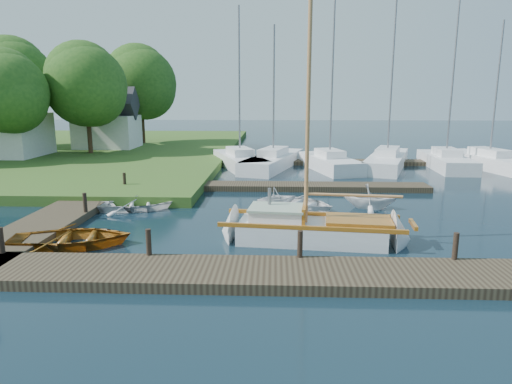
{
  "coord_description": "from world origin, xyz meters",
  "views": [
    {
      "loc": [
        0.73,
        -17.83,
        4.96
      ],
      "look_at": [
        0.0,
        0.0,
        1.2
      ],
      "focal_mm": 32.0,
      "sensor_mm": 36.0,
      "label": 1
    }
  ],
  "objects_px": {
    "mooring_post_2": "(300,244)",
    "tree_3": "(86,85)",
    "marina_boat_0": "(240,160)",
    "mooring_post_3": "(456,246)",
    "house_a": "(0,123)",
    "tender_a": "(136,202)",
    "marina_boat_4": "(446,160)",
    "house_c": "(107,124)",
    "mooring_post_0": "(1,240)",
    "tender_b": "(277,196)",
    "marina_boat_5": "(489,161)",
    "tree_4": "(14,80)",
    "tender_d": "(370,195)",
    "marina_boat_3": "(387,159)",
    "marina_boat_2": "(329,161)",
    "dinghy": "(71,235)",
    "tree_2": "(7,92)",
    "tree_7": "(141,83)",
    "tender_c": "(300,201)",
    "mooring_post_4": "(85,203)",
    "marina_boat_1": "(273,160)",
    "mooring_post_1": "(149,242)",
    "sailboat": "(316,232)"
  },
  "relations": [
    {
      "from": "dinghy",
      "to": "tree_4",
      "type": "distance_m",
      "value": 30.66
    },
    {
      "from": "mooring_post_0",
      "to": "tender_d",
      "type": "relative_size",
      "value": 0.35
    },
    {
      "from": "mooring_post_0",
      "to": "mooring_post_4",
      "type": "height_order",
      "value": "same"
    },
    {
      "from": "mooring_post_3",
      "to": "sailboat",
      "type": "relative_size",
      "value": 0.08
    },
    {
      "from": "tree_4",
      "to": "tender_d",
      "type": "bearing_deg",
      "value": -36.1
    },
    {
      "from": "tender_a",
      "to": "marina_boat_1",
      "type": "height_order",
      "value": "marina_boat_1"
    },
    {
      "from": "mooring_post_2",
      "to": "tender_c",
      "type": "distance_m",
      "value": 7.21
    },
    {
      "from": "marina_boat_3",
      "to": "marina_boat_1",
      "type": "bearing_deg",
      "value": 112.83
    },
    {
      "from": "mooring_post_3",
      "to": "dinghy",
      "type": "distance_m",
      "value": 12.17
    },
    {
      "from": "mooring_post_3",
      "to": "tree_3",
      "type": "bearing_deg",
      "value": 130.95
    },
    {
      "from": "dinghy",
      "to": "house_c",
      "type": "distance_m",
      "value": 26.75
    },
    {
      "from": "tender_b",
      "to": "marina_boat_5",
      "type": "xyz_separation_m",
      "value": [
        14.86,
        11.89,
        0.05
      ]
    },
    {
      "from": "mooring_post_4",
      "to": "house_a",
      "type": "relative_size",
      "value": 0.13
    },
    {
      "from": "marina_boat_5",
      "to": "tree_3",
      "type": "bearing_deg",
      "value": 70.55
    },
    {
      "from": "marina_boat_4",
      "to": "house_c",
      "type": "distance_m",
      "value": 27.87
    },
    {
      "from": "marina_boat_3",
      "to": "marina_boat_4",
      "type": "xyz_separation_m",
      "value": [
        4.02,
        -0.23,
        0.0
      ]
    },
    {
      "from": "house_a",
      "to": "marina_boat_3",
      "type": "bearing_deg",
      "value": -2.82
    },
    {
      "from": "mooring_post_1",
      "to": "tender_b",
      "type": "height_order",
      "value": "mooring_post_1"
    },
    {
      "from": "sailboat",
      "to": "dinghy",
      "type": "xyz_separation_m",
      "value": [
        -8.25,
        -0.9,
        0.06
      ]
    },
    {
      "from": "mooring_post_0",
      "to": "house_a",
      "type": "bearing_deg",
      "value": 120.76
    },
    {
      "from": "marina_boat_3",
      "to": "marina_boat_4",
      "type": "bearing_deg",
      "value": -74.0
    },
    {
      "from": "house_c",
      "to": "tender_c",
      "type": "bearing_deg",
      "value": -51.3
    },
    {
      "from": "marina_boat_5",
      "to": "tree_2",
      "type": "distance_m",
      "value": 34.03
    },
    {
      "from": "mooring_post_4",
      "to": "marina_boat_1",
      "type": "xyz_separation_m",
      "value": [
        7.64,
        14.08,
        -0.14
      ]
    },
    {
      "from": "mooring_post_2",
      "to": "tree_3",
      "type": "height_order",
      "value": "tree_3"
    },
    {
      "from": "marina_boat_0",
      "to": "mooring_post_3",
      "type": "bearing_deg",
      "value": -177.27
    },
    {
      "from": "mooring_post_1",
      "to": "tree_3",
      "type": "height_order",
      "value": "tree_3"
    },
    {
      "from": "tender_a",
      "to": "mooring_post_0",
      "type": "bearing_deg",
      "value": 150.69
    },
    {
      "from": "marina_boat_4",
      "to": "tree_7",
      "type": "xyz_separation_m",
      "value": [
        -24.73,
        11.69,
        5.63
      ]
    },
    {
      "from": "tree_4",
      "to": "tree_7",
      "type": "relative_size",
      "value": 1.03
    },
    {
      "from": "tender_d",
      "to": "house_c",
      "type": "height_order",
      "value": "house_c"
    },
    {
      "from": "mooring_post_3",
      "to": "marina_boat_0",
      "type": "xyz_separation_m",
      "value": [
        -7.72,
        19.07,
        -0.13
      ]
    },
    {
      "from": "tender_d",
      "to": "marina_boat_2",
      "type": "bearing_deg",
      "value": 17.65
    },
    {
      "from": "mooring_post_4",
      "to": "tree_2",
      "type": "distance_m",
      "value": 18.41
    },
    {
      "from": "tender_a",
      "to": "house_a",
      "type": "height_order",
      "value": "house_a"
    },
    {
      "from": "tender_c",
      "to": "tender_d",
      "type": "xyz_separation_m",
      "value": [
        3.15,
        0.15,
        0.26
      ]
    },
    {
      "from": "dinghy",
      "to": "marina_boat_0",
      "type": "bearing_deg",
      "value": -24.82
    },
    {
      "from": "mooring_post_3",
      "to": "marina_boat_5",
      "type": "xyz_separation_m",
      "value": [
        9.7,
        19.34,
        -0.14
      ]
    },
    {
      "from": "house_a",
      "to": "tender_a",
      "type": "bearing_deg",
      "value": -44.48
    },
    {
      "from": "mooring_post_2",
      "to": "tender_d",
      "type": "height_order",
      "value": "tender_d"
    },
    {
      "from": "sailboat",
      "to": "marina_boat_2",
      "type": "distance_m",
      "value": 15.99
    },
    {
      "from": "mooring_post_1",
      "to": "tender_b",
      "type": "relative_size",
      "value": 0.41
    },
    {
      "from": "tender_b",
      "to": "house_c",
      "type": "height_order",
      "value": "house_c"
    },
    {
      "from": "house_c",
      "to": "marina_boat_0",
      "type": "bearing_deg",
      "value": -32.86
    },
    {
      "from": "tender_b",
      "to": "tree_2",
      "type": "bearing_deg",
      "value": 31.75
    },
    {
      "from": "marina_boat_3",
      "to": "tree_3",
      "type": "distance_m",
      "value": 23.56
    },
    {
      "from": "mooring_post_0",
      "to": "tree_7",
      "type": "xyz_separation_m",
      "value": [
        -4.5,
        31.05,
        5.5
      ]
    },
    {
      "from": "dinghy",
      "to": "tree_4",
      "type": "relative_size",
      "value": 0.4
    },
    {
      "from": "mooring_post_0",
      "to": "tree_3",
      "type": "relative_size",
      "value": 0.09
    },
    {
      "from": "mooring_post_0",
      "to": "tree_4",
      "type": "height_order",
      "value": "tree_4"
    }
  ]
}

